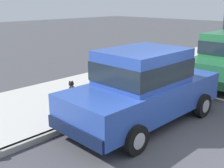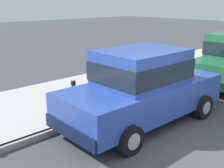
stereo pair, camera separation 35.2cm
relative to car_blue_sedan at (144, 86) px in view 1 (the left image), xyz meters
name	(u,v)px [view 1 (the left image)]	position (x,y,z in m)	size (l,w,h in m)	color
ground_plane	(215,160)	(2.18, -0.47, -0.98)	(80.00, 80.00, 0.00)	#424247
curb	(102,114)	(-1.02, -0.47, -0.91)	(0.16, 64.00, 0.14)	gray
sidewalk	(63,99)	(-2.82, -0.47, -0.91)	(3.60, 64.00, 0.14)	#B7B5AD
car_blue_sedan	(144,86)	(0.00, 0.00, 0.00)	(2.11, 4.64, 1.92)	#28479E
dog_black	(72,88)	(-2.58, -0.28, -0.55)	(0.66, 0.48, 0.49)	black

